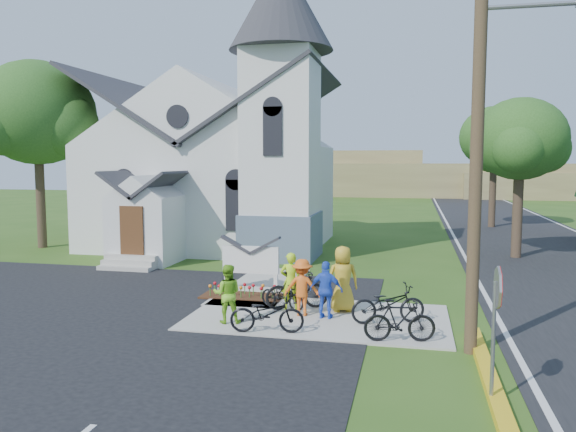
% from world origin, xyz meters
% --- Properties ---
extents(ground, '(120.00, 120.00, 0.00)m').
position_xyz_m(ground, '(0.00, 0.00, 0.00)').
color(ground, '#2F5217').
rests_on(ground, ground).
extents(road, '(8.00, 90.00, 0.02)m').
position_xyz_m(road, '(10.00, 15.00, 0.01)').
color(road, black).
rests_on(road, ground).
extents(sidewalk, '(7.00, 4.00, 0.05)m').
position_xyz_m(sidewalk, '(1.50, 0.50, 0.03)').
color(sidewalk, '#ACA69B').
rests_on(sidewalk, ground).
extents(church, '(12.35, 12.00, 13.00)m').
position_xyz_m(church, '(-5.48, 12.48, 5.25)').
color(church, silver).
rests_on(church, ground).
extents(church_sign, '(2.20, 0.40, 1.70)m').
position_xyz_m(church_sign, '(-1.20, 3.20, 1.03)').
color(church_sign, '#ACA69B').
rests_on(church_sign, ground).
extents(flower_bed, '(2.60, 1.10, 0.07)m').
position_xyz_m(flower_bed, '(-1.20, 2.30, 0.04)').
color(flower_bed, '#351A0E').
rests_on(flower_bed, ground).
extents(utility_pole, '(3.45, 0.28, 10.00)m').
position_xyz_m(utility_pole, '(5.36, -1.50, 5.40)').
color(utility_pole, '#453122').
rests_on(utility_pole, ground).
extents(stop_sign, '(0.11, 0.76, 2.48)m').
position_xyz_m(stop_sign, '(5.43, -4.20, 1.78)').
color(stop_sign, gray).
rests_on(stop_sign, ground).
extents(tree_lot_corner, '(5.60, 5.60, 9.15)m').
position_xyz_m(tree_lot_corner, '(-14.00, 10.00, 6.60)').
color(tree_lot_corner, '#35241D').
rests_on(tree_lot_corner, ground).
extents(tree_road_near, '(4.00, 4.00, 7.05)m').
position_xyz_m(tree_road_near, '(8.50, 12.00, 5.21)').
color(tree_road_near, '#35241D').
rests_on(tree_road_near, ground).
extents(tree_road_mid, '(4.40, 4.40, 7.80)m').
position_xyz_m(tree_road_mid, '(9.00, 24.00, 5.78)').
color(tree_road_mid, '#35241D').
rests_on(tree_road_mid, ground).
extents(distant_hills, '(61.00, 10.00, 5.60)m').
position_xyz_m(distant_hills, '(3.36, 56.33, 2.17)').
color(distant_hills, olive).
rests_on(distant_hills, ground).
extents(cyclist_0, '(0.67, 0.51, 1.65)m').
position_xyz_m(cyclist_0, '(0.61, 1.06, 0.88)').
color(cyclist_0, '#B3EC1B').
rests_on(cyclist_0, sidewalk).
extents(bike_0, '(1.92, 0.95, 0.96)m').
position_xyz_m(bike_0, '(0.51, -1.20, 0.53)').
color(bike_0, black).
rests_on(bike_0, sidewalk).
extents(cyclist_1, '(0.87, 0.74, 1.55)m').
position_xyz_m(cyclist_1, '(-0.73, -0.58, 0.82)').
color(cyclist_1, '#79C324').
rests_on(cyclist_1, sidewalk).
extents(bike_1, '(1.89, 1.24, 1.11)m').
position_xyz_m(bike_1, '(0.79, 1.15, 0.60)').
color(bike_1, black).
rests_on(bike_1, sidewalk).
extents(cyclist_2, '(0.95, 0.47, 1.56)m').
position_xyz_m(cyclist_2, '(1.74, 0.38, 0.83)').
color(cyclist_2, blue).
rests_on(cyclist_2, sidewalk).
extents(bike_2, '(1.60, 1.11, 0.80)m').
position_xyz_m(bike_2, '(0.37, 1.08, 0.45)').
color(bike_2, black).
rests_on(bike_2, sidewalk).
extents(cyclist_3, '(1.03, 0.61, 1.56)m').
position_xyz_m(cyclist_3, '(1.05, 0.54, 0.83)').
color(cyclist_3, orange).
rests_on(cyclist_3, sidewalk).
extents(bike_3, '(1.74, 0.78, 1.01)m').
position_xyz_m(bike_3, '(3.73, -1.20, 0.56)').
color(bike_3, black).
rests_on(bike_3, sidewalk).
extents(cyclist_4, '(1.06, 0.87, 1.87)m').
position_xyz_m(cyclist_4, '(2.09, 1.19, 0.98)').
color(cyclist_4, gold).
rests_on(cyclist_4, sidewalk).
extents(bike_4, '(2.08, 1.32, 1.03)m').
position_xyz_m(bike_4, '(3.40, 0.27, 0.57)').
color(bike_4, black).
rests_on(bike_4, sidewalk).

